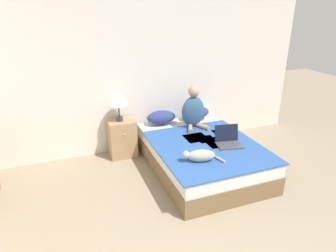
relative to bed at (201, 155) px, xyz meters
name	(u,v)px	position (x,y,z in m)	size (l,w,h in m)	color
wall_back	(139,76)	(-0.62, 1.12, 1.04)	(6.04, 0.05, 2.55)	silver
bed	(201,155)	(0.00, 0.00, 0.00)	(1.49, 2.09, 0.48)	brown
pillow_near	(161,117)	(-0.33, 0.87, 0.35)	(0.50, 0.30, 0.22)	navy
pillow_far	(196,113)	(0.32, 0.87, 0.35)	(0.50, 0.30, 0.22)	navy
person_sitting	(193,110)	(0.12, 0.56, 0.53)	(0.40, 0.39, 0.69)	#33567A
cat_tabby	(200,156)	(-0.31, -0.56, 0.33)	(0.52, 0.29, 0.16)	#A8A399
laptop_open	(228,141)	(0.31, -0.26, 0.30)	(0.41, 0.37, 0.27)	#424247
nightstand	(122,138)	(-1.02, 0.87, 0.08)	(0.44, 0.37, 0.63)	tan
table_lamp	(118,100)	(-1.05, 0.87, 0.74)	(0.31, 0.31, 0.46)	#38383D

